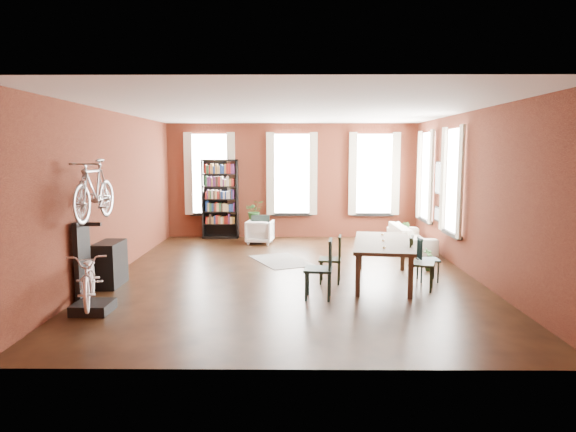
{
  "coord_description": "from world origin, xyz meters",
  "views": [
    {
      "loc": [
        0.01,
        -9.95,
        2.4
      ],
      "look_at": [
        -0.08,
        0.6,
        1.09
      ],
      "focal_mm": 32.0,
      "sensor_mm": 36.0,
      "label": 1
    }
  ],
  "objects_px": {
    "dining_chair_d": "(428,259)",
    "cream_sofa": "(411,233)",
    "dining_chair_b": "(330,259)",
    "bike_trainer": "(93,307)",
    "white_armchair": "(260,231)",
    "plant_stand": "(254,231)",
    "bookshelf": "(220,199)",
    "dining_table": "(383,262)",
    "dining_chair_c": "(422,263)",
    "bicycle_floor": "(89,253)",
    "dining_chair_a": "(318,269)",
    "console_table": "(110,264)"
  },
  "relations": [
    {
      "from": "white_armchair",
      "to": "console_table",
      "type": "height_order",
      "value": "console_table"
    },
    {
      "from": "dining_chair_d",
      "to": "cream_sofa",
      "type": "distance_m",
      "value": 3.14
    },
    {
      "from": "dining_chair_b",
      "to": "bike_trainer",
      "type": "distance_m",
      "value": 4.14
    },
    {
      "from": "dining_chair_d",
      "to": "plant_stand",
      "type": "height_order",
      "value": "dining_chair_d"
    },
    {
      "from": "dining_chair_c",
      "to": "console_table",
      "type": "distance_m",
      "value": 5.57
    },
    {
      "from": "dining_chair_c",
      "to": "console_table",
      "type": "height_order",
      "value": "dining_chair_c"
    },
    {
      "from": "dining_table",
      "to": "dining_chair_b",
      "type": "distance_m",
      "value": 0.98
    },
    {
      "from": "dining_chair_c",
      "to": "dining_chair_d",
      "type": "height_order",
      "value": "dining_chair_c"
    },
    {
      "from": "dining_table",
      "to": "plant_stand",
      "type": "relative_size",
      "value": 4.16
    },
    {
      "from": "dining_chair_b",
      "to": "bicycle_floor",
      "type": "distance_m",
      "value": 4.18
    },
    {
      "from": "dining_chair_a",
      "to": "dining_chair_c",
      "type": "bearing_deg",
      "value": 114.6
    },
    {
      "from": "dining_chair_a",
      "to": "white_armchair",
      "type": "xyz_separation_m",
      "value": [
        -1.29,
        5.13,
        -0.15
      ]
    },
    {
      "from": "dining_chair_a",
      "to": "dining_chair_b",
      "type": "xyz_separation_m",
      "value": [
        0.27,
        1.03,
        -0.05
      ]
    },
    {
      "from": "bookshelf",
      "to": "dining_table",
      "type": "bearing_deg",
      "value": -53.05
    },
    {
      "from": "dining_chair_d",
      "to": "dining_chair_c",
      "type": "bearing_deg",
      "value": 155.75
    },
    {
      "from": "dining_chair_b",
      "to": "cream_sofa",
      "type": "distance_m",
      "value": 3.95
    },
    {
      "from": "dining_table",
      "to": "plant_stand",
      "type": "xyz_separation_m",
      "value": [
        -2.71,
        4.47,
        -0.11
      ]
    },
    {
      "from": "dining_chair_b",
      "to": "plant_stand",
      "type": "relative_size",
      "value": 1.62
    },
    {
      "from": "white_armchair",
      "to": "console_table",
      "type": "distance_m",
      "value": 4.97
    },
    {
      "from": "bike_trainer",
      "to": "bookshelf",
      "type": "bearing_deg",
      "value": 81.71
    },
    {
      "from": "plant_stand",
      "to": "white_armchair",
      "type": "bearing_deg",
      "value": -67.38
    },
    {
      "from": "dining_table",
      "to": "dining_chair_a",
      "type": "relative_size",
      "value": 2.29
    },
    {
      "from": "bike_trainer",
      "to": "bicycle_floor",
      "type": "xyz_separation_m",
      "value": [
        -0.01,
        -0.04,
        0.85
      ]
    },
    {
      "from": "white_armchair",
      "to": "dining_chair_d",
      "type": "bearing_deg",
      "value": 138.58
    },
    {
      "from": "console_table",
      "to": "bicycle_floor",
      "type": "height_order",
      "value": "bicycle_floor"
    },
    {
      "from": "dining_chair_b",
      "to": "cream_sofa",
      "type": "height_order",
      "value": "dining_chair_b"
    },
    {
      "from": "dining_chair_a",
      "to": "bike_trainer",
      "type": "height_order",
      "value": "dining_chair_a"
    },
    {
      "from": "dining_table",
      "to": "bookshelf",
      "type": "xyz_separation_m",
      "value": [
        -3.69,
        4.91,
        0.72
      ]
    },
    {
      "from": "dining_table",
      "to": "plant_stand",
      "type": "bearing_deg",
      "value": 129.82
    },
    {
      "from": "dining_chair_d",
      "to": "plant_stand",
      "type": "distance_m",
      "value": 5.66
    },
    {
      "from": "bike_trainer",
      "to": "console_table",
      "type": "height_order",
      "value": "console_table"
    },
    {
      "from": "bookshelf",
      "to": "console_table",
      "type": "height_order",
      "value": "bookshelf"
    },
    {
      "from": "bicycle_floor",
      "to": "dining_chair_b",
      "type": "bearing_deg",
      "value": 9.03
    },
    {
      "from": "cream_sofa",
      "to": "bike_trainer",
      "type": "bearing_deg",
      "value": 130.55
    },
    {
      "from": "dining_chair_c",
      "to": "bicycle_floor",
      "type": "relative_size",
      "value": 0.6
    },
    {
      "from": "dining_chair_d",
      "to": "bookshelf",
      "type": "xyz_separation_m",
      "value": [
        -4.56,
        4.81,
        0.69
      ]
    },
    {
      "from": "dining_chair_a",
      "to": "plant_stand",
      "type": "height_order",
      "value": "dining_chair_a"
    },
    {
      "from": "bookshelf",
      "to": "cream_sofa",
      "type": "bearing_deg",
      "value": -18.95
    },
    {
      "from": "white_armchair",
      "to": "bike_trainer",
      "type": "relative_size",
      "value": 1.26
    },
    {
      "from": "dining_chair_c",
      "to": "bookshelf",
      "type": "xyz_separation_m",
      "value": [
        -4.28,
        5.42,
        0.64
      ]
    },
    {
      "from": "dining_chair_b",
      "to": "dining_chair_c",
      "type": "bearing_deg",
      "value": 81.82
    },
    {
      "from": "dining_chair_d",
      "to": "console_table",
      "type": "relative_size",
      "value": 1.02
    },
    {
      "from": "white_armchair",
      "to": "plant_stand",
      "type": "xyz_separation_m",
      "value": [
        -0.18,
        0.43,
        -0.07
      ]
    },
    {
      "from": "bookshelf",
      "to": "bicycle_floor",
      "type": "relative_size",
      "value": 1.43
    },
    {
      "from": "dining_chair_c",
      "to": "bookshelf",
      "type": "height_order",
      "value": "bookshelf"
    },
    {
      "from": "plant_stand",
      "to": "dining_chair_a",
      "type": "bearing_deg",
      "value": -75.23
    },
    {
      "from": "dining_table",
      "to": "bicycle_floor",
      "type": "distance_m",
      "value": 5.09
    },
    {
      "from": "dining_chair_b",
      "to": "bookshelf",
      "type": "distance_m",
      "value": 5.69
    },
    {
      "from": "dining_chair_d",
      "to": "white_armchair",
      "type": "height_order",
      "value": "dining_chair_d"
    },
    {
      "from": "dining_table",
      "to": "dining_chair_a",
      "type": "distance_m",
      "value": 1.66
    }
  ]
}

